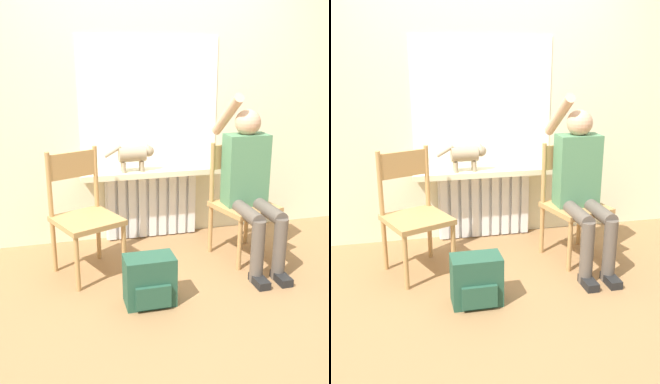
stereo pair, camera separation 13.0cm
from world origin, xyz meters
TOP-DOWN VIEW (x-y plane):
  - ground_plane at (0.00, 0.00)m, footprint 12.00×12.00m
  - wall_with_window at (0.00, 1.23)m, footprint 7.00×0.06m
  - radiator at (0.00, 1.15)m, footprint 0.85×0.08m
  - windowsill at (0.00, 1.07)m, footprint 1.29×0.27m
  - window_glass at (0.00, 1.20)m, footprint 1.24×0.01m
  - chair_left at (-0.66, 0.57)m, footprint 0.58×0.58m
  - chair_right at (0.63, 0.58)m, footprint 0.54×0.54m
  - person at (0.64, 0.45)m, footprint 0.36×1.02m
  - cat at (-0.18, 1.02)m, footprint 0.43×0.13m
  - backpack at (-0.29, -0.02)m, footprint 0.34×0.23m

SIDE VIEW (x-z plane):
  - ground_plane at x=0.00m, z-range 0.00..0.00m
  - backpack at x=-0.29m, z-range 0.00..0.34m
  - radiator at x=0.00m, z-range 0.00..0.62m
  - chair_left at x=-0.66m, z-range 0.01..0.96m
  - chair_right at x=0.63m, z-range 0.01..0.96m
  - windowsill at x=0.00m, z-range 0.62..0.67m
  - person at x=0.64m, z-range 0.00..1.36m
  - cat at x=-0.18m, z-range 0.69..0.93m
  - window_glass at x=0.00m, z-range 0.67..1.79m
  - wall_with_window at x=0.00m, z-range 0.00..2.70m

